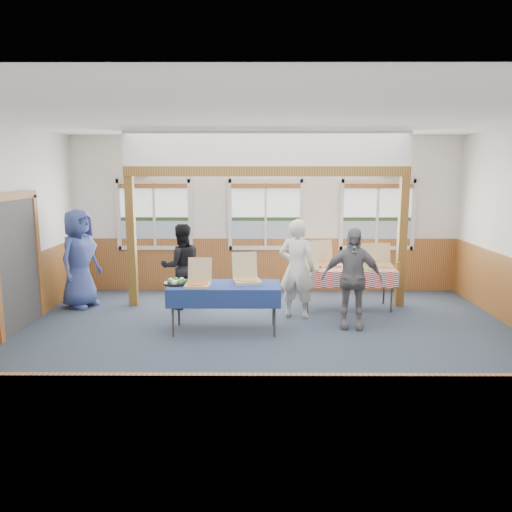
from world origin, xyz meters
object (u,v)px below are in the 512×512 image
(person_grey, at_px, (352,278))
(woman_white, at_px, (297,269))
(woman_black, at_px, (182,266))
(man_blue, at_px, (79,259))
(table_right, at_px, (347,271))
(table_left, at_px, (225,288))

(person_grey, bearing_deg, woman_white, 153.83)
(woman_white, relative_size, person_grey, 1.05)
(woman_black, height_order, man_blue, man_blue)
(woman_white, bearing_deg, man_blue, 9.37)
(man_blue, distance_m, person_grey, 4.93)
(man_blue, bearing_deg, table_right, -69.43)
(man_blue, bearing_deg, woman_black, -70.48)
(table_right, relative_size, woman_white, 1.06)
(table_left, xyz_separation_m, person_grey, (2.02, 0.18, 0.12))
(table_left, distance_m, person_grey, 2.03)
(woman_black, bearing_deg, person_grey, 138.69)
(table_left, xyz_separation_m, woman_white, (1.18, 0.75, 0.16))
(table_right, xyz_separation_m, woman_black, (-3.03, 0.01, 0.08))
(table_left, relative_size, person_grey, 1.13)
(woman_white, xyz_separation_m, woman_black, (-2.06, 0.59, -0.07))
(table_right, bearing_deg, table_left, -135.15)
(table_right, height_order, woman_white, woman_white)
(table_right, relative_size, person_grey, 1.11)
(woman_black, relative_size, man_blue, 0.86)
(woman_white, xyz_separation_m, person_grey, (0.84, -0.56, -0.04))
(woman_black, height_order, person_grey, person_grey)
(woman_white, relative_size, woman_black, 1.10)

